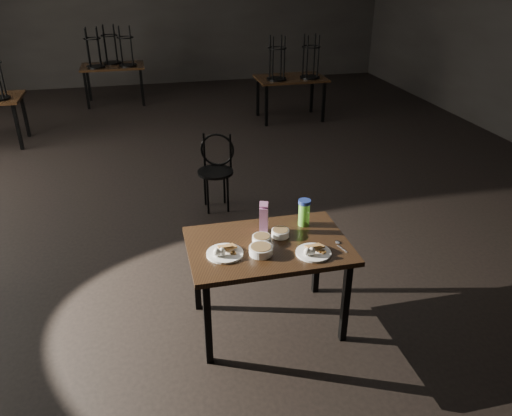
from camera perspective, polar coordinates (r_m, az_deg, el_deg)
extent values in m
plane|color=black|center=(6.49, -5.68, 2.48)|extent=(12.00, 12.00, 0.00)
cube|color=black|center=(11.94, -10.46, 21.41)|extent=(10.00, 0.04, 3.20)
cube|color=black|center=(3.74, 1.41, -4.34)|extent=(1.20, 0.80, 0.04)
cube|color=black|center=(3.63, -5.53, -12.95)|extent=(0.05, 0.05, 0.71)
cube|color=black|center=(3.86, 10.20, -10.53)|extent=(0.05, 0.05, 0.71)
cube|color=black|center=(4.14, -6.83, -7.37)|extent=(0.05, 0.05, 0.71)
cube|color=black|center=(4.34, 6.98, -5.58)|extent=(0.05, 0.05, 0.71)
cylinder|color=white|center=(3.61, -3.58, -5.20)|extent=(0.27, 0.27, 0.02)
cube|color=olive|center=(3.62, -3.64, -4.08)|extent=(0.10, 0.09, 0.05)
cube|color=olive|center=(3.62, -3.14, -4.02)|extent=(0.11, 0.11, 0.03)
ellipsoid|color=white|center=(3.55, -4.51, -5.08)|extent=(0.05, 0.05, 0.06)
ellipsoid|color=white|center=(3.55, -3.92, -5.01)|extent=(0.05, 0.05, 0.06)
cylinder|color=white|center=(3.63, 6.57, -5.10)|extent=(0.26, 0.26, 0.02)
cube|color=olive|center=(3.64, 6.48, -4.03)|extent=(0.09, 0.09, 0.04)
cube|color=olive|center=(3.65, 6.94, -3.97)|extent=(0.11, 0.11, 0.03)
ellipsoid|color=white|center=(3.57, 5.85, -5.00)|extent=(0.05, 0.05, 0.06)
ellipsoid|color=white|center=(3.58, 6.40, -4.92)|extent=(0.05, 0.05, 0.06)
cylinder|color=white|center=(3.73, 0.65, -3.62)|extent=(0.14, 0.14, 0.06)
cylinder|color=brown|center=(3.72, 0.66, -3.36)|extent=(0.12, 0.12, 0.01)
cylinder|color=white|center=(3.82, 2.79, -2.88)|extent=(0.14, 0.14, 0.05)
cylinder|color=brown|center=(3.81, 2.80, -2.63)|extent=(0.12, 0.12, 0.01)
cylinder|color=white|center=(3.60, 0.56, -4.86)|extent=(0.17, 0.17, 0.06)
cylinder|color=brown|center=(3.58, 0.56, -4.57)|extent=(0.15, 0.15, 0.01)
cube|color=#991B7F|center=(3.85, 0.89, -1.32)|extent=(0.08, 0.08, 0.21)
cube|color=#991B7F|center=(3.79, 0.90, 0.33)|extent=(0.08, 0.08, 0.06)
cylinder|color=#74E142|center=(3.96, 5.51, -0.72)|extent=(0.09, 0.09, 0.19)
cylinder|color=navy|center=(3.91, 5.58, 0.70)|extent=(0.10, 0.10, 0.03)
ellipsoid|color=silver|center=(3.79, 9.32, -3.86)|extent=(0.05, 0.06, 0.01)
cube|color=silver|center=(3.72, 9.83, -4.59)|extent=(0.04, 0.12, 0.00)
cylinder|color=black|center=(5.72, -4.66, 4.12)|extent=(0.41, 0.41, 0.03)
torus|color=black|center=(5.81, -4.46, 6.65)|extent=(0.38, 0.15, 0.40)
cylinder|color=black|center=(5.94, -3.65, 2.60)|extent=(0.03, 0.03, 0.46)
cylinder|color=black|center=(5.91, -5.87, 2.38)|extent=(0.03, 0.03, 0.46)
cylinder|color=black|center=(5.70, -5.54, 1.44)|extent=(0.03, 0.03, 0.46)
cylinder|color=black|center=(5.73, -3.25, 1.67)|extent=(0.03, 0.03, 0.46)
cube|color=black|center=(8.42, -25.58, 8.33)|extent=(0.05, 0.05, 0.71)
cube|color=black|center=(9.02, -24.89, 9.59)|extent=(0.05, 0.05, 0.71)
cylinder|color=black|center=(8.52, -27.13, 13.69)|extent=(0.03, 0.03, 0.70)
cube|color=black|center=(9.10, 3.99, 14.57)|extent=(1.20, 0.80, 0.04)
cube|color=black|center=(8.75, 1.20, 11.59)|extent=(0.05, 0.05, 0.71)
cube|color=black|center=(9.06, 7.73, 11.89)|extent=(0.05, 0.05, 0.71)
cube|color=black|center=(9.35, 0.20, 12.61)|extent=(0.05, 0.05, 0.71)
cube|color=black|center=(9.64, 6.39, 12.88)|extent=(0.05, 0.05, 0.71)
cylinder|color=black|center=(8.86, 2.37, 14.51)|extent=(0.34, 0.34, 0.03)
torus|color=black|center=(8.77, 2.43, 17.70)|extent=(0.32, 0.32, 0.02)
cylinder|color=black|center=(8.91, 2.88, 16.96)|extent=(0.03, 0.03, 0.70)
cylinder|color=black|center=(8.86, 1.59, 16.93)|extent=(0.03, 0.03, 0.70)
cylinder|color=black|center=(8.67, 1.94, 16.70)|extent=(0.03, 0.03, 0.70)
cylinder|color=black|center=(8.73, 3.25, 16.74)|extent=(0.03, 0.03, 0.70)
cylinder|color=black|center=(9.04, 6.16, 14.63)|extent=(0.34, 0.34, 0.03)
torus|color=black|center=(8.95, 6.32, 17.76)|extent=(0.32, 0.32, 0.02)
cylinder|color=black|center=(9.10, 6.68, 17.02)|extent=(0.03, 0.03, 0.70)
cylinder|color=black|center=(9.03, 5.45, 17.01)|extent=(0.03, 0.03, 0.70)
cylinder|color=black|center=(8.85, 5.86, 16.79)|extent=(0.03, 0.03, 0.70)
cylinder|color=black|center=(8.91, 7.12, 16.80)|extent=(0.03, 0.03, 0.70)
cube|color=black|center=(10.51, -16.08, 15.31)|extent=(1.20, 0.80, 0.04)
cube|color=black|center=(10.31, -18.79, 12.57)|extent=(0.05, 0.05, 0.71)
cube|color=black|center=(10.26, -12.89, 13.25)|extent=(0.05, 0.05, 0.71)
cube|color=black|center=(10.93, -18.58, 13.37)|extent=(0.05, 0.05, 0.71)
cube|color=black|center=(10.88, -12.99, 14.01)|extent=(0.05, 0.05, 0.71)
cylinder|color=black|center=(10.37, -17.83, 15.13)|extent=(0.34, 0.34, 0.03)
torus|color=black|center=(10.29, -18.24, 17.84)|extent=(0.32, 0.32, 0.02)
cylinder|color=black|center=(10.40, -17.53, 17.26)|extent=(0.03, 0.03, 0.70)
cylinder|color=black|center=(10.41, -18.66, 17.12)|extent=(0.03, 0.03, 0.70)
cylinder|color=black|center=(10.22, -18.73, 16.95)|extent=(0.03, 0.03, 0.70)
cylinder|color=black|center=(10.20, -17.58, 17.09)|extent=(0.03, 0.03, 0.70)
cylinder|color=black|center=(10.34, -14.41, 15.53)|extent=(0.34, 0.34, 0.03)
torus|color=black|center=(10.26, -14.75, 18.26)|extent=(0.32, 0.32, 0.02)
cylinder|color=black|center=(10.38, -14.09, 17.66)|extent=(0.03, 0.03, 0.70)
cylinder|color=black|center=(10.38, -15.23, 17.54)|extent=(0.03, 0.03, 0.70)
cylinder|color=black|center=(10.19, -15.23, 17.37)|extent=(0.03, 0.03, 0.70)
cylinder|color=black|center=(10.18, -14.07, 17.50)|extent=(0.03, 0.03, 0.70)
cylinder|color=black|center=(10.68, -16.09, 15.67)|extent=(0.34, 0.34, 0.03)
torus|color=black|center=(10.60, -16.45, 18.31)|extent=(0.32, 0.32, 0.02)
cylinder|color=black|center=(10.71, -15.78, 17.74)|extent=(0.03, 0.03, 0.70)
cylinder|color=black|center=(10.72, -16.88, 17.61)|extent=(0.03, 0.03, 0.70)
cylinder|color=black|center=(10.52, -16.92, 17.45)|extent=(0.03, 0.03, 0.70)
cylinder|color=black|center=(10.51, -15.80, 17.58)|extent=(0.03, 0.03, 0.70)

